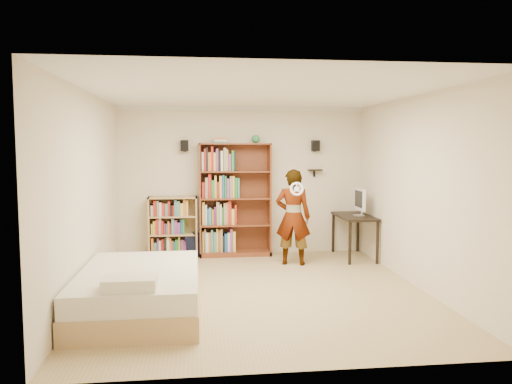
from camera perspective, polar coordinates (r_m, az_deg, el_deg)
ground at (r=6.99m, az=0.33°, el=-11.25°), size 4.50×5.00×0.01m
room_shell at (r=6.71m, az=0.34°, el=3.34°), size 4.52×5.02×2.71m
crown_molding at (r=6.74m, az=0.34°, el=11.08°), size 4.50×5.00×0.06m
speaker_left at (r=9.06m, az=-8.18°, el=5.26°), size 0.14×0.12×0.20m
speaker_right at (r=9.31m, az=6.82°, el=5.27°), size 0.14×0.12×0.20m
wall_shelf at (r=9.33m, az=6.77°, el=2.51°), size 0.25×0.16×0.02m
tall_bookshelf at (r=9.04m, az=-2.41°, el=-0.90°), size 1.29×0.38×2.04m
low_bookshelf at (r=9.12m, az=-9.46°, el=-3.95°), size 0.87×0.33×1.09m
computer_desk at (r=9.11m, az=11.16°, el=-5.00°), size 0.56×1.12×0.77m
imac at (r=8.98m, az=11.66°, el=-1.14°), size 0.12×0.49×0.48m
daybed at (r=6.24m, az=-13.15°, el=-10.36°), size 1.41×2.17×0.64m
person at (r=8.39m, az=4.25°, el=-2.86°), size 0.67×0.53×1.61m
wii_wheel at (r=8.04m, az=4.68°, el=0.35°), size 0.23×0.09×0.23m
navy_bag at (r=9.13m, az=-7.10°, el=-6.03°), size 0.34×0.24×0.42m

